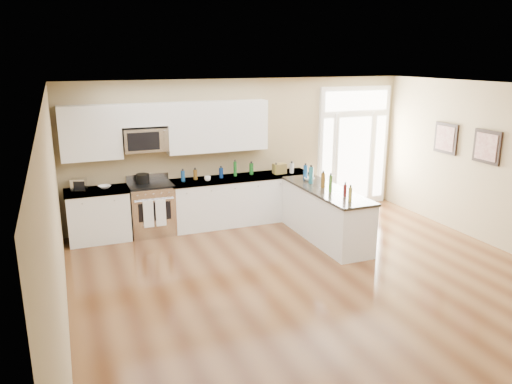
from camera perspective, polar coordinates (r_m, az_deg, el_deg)
ground at (r=7.01m, az=10.18°, el=-12.27°), size 8.00×8.00×0.00m
room_shell at (r=6.41m, az=10.89°, el=1.43°), size 8.00×8.00×8.00m
back_cabinet_left at (r=9.36m, az=-17.54°, el=-2.71°), size 1.10×0.66×0.94m
back_cabinet_right at (r=9.89m, az=-1.70°, el=-1.04°), size 2.85×0.66×0.94m
peninsula_cabinet at (r=9.06m, az=7.90°, el=-2.73°), size 0.69×2.32×0.94m
upper_cabinet_left at (r=9.17m, az=-18.42°, el=6.42°), size 1.04×0.33×0.95m
upper_cabinet_right at (r=9.58m, az=-4.43°, el=7.50°), size 1.94×0.33×0.95m
upper_cabinet_short at (r=9.24m, az=-12.75°, el=8.60°), size 0.82×0.33×0.40m
microwave at (r=9.26m, az=-12.56°, el=5.88°), size 0.78×0.41×0.42m
entry_door at (r=11.10m, az=11.07°, el=5.07°), size 1.70×0.10×2.60m
wall_art_near at (r=10.22m, az=20.87°, el=5.76°), size 0.05×0.58×0.58m
wall_art_far at (r=9.52m, az=24.88°, el=4.71°), size 0.05×0.58×0.58m
kitchen_range at (r=9.45m, az=-11.83°, el=-1.89°), size 0.79×0.70×1.08m
stockpot at (r=9.40m, az=-12.83°, el=1.54°), size 0.30×0.30×0.19m
toaster_oven at (r=9.25m, az=-19.60°, el=0.82°), size 0.29×0.25×0.21m
cardboard_box at (r=9.99m, az=2.70°, el=2.69°), size 0.26×0.20×0.20m
bowl_left at (r=9.27m, az=-16.92°, el=0.57°), size 0.27×0.27×0.05m
bowl_peninsula at (r=9.46m, az=6.12°, el=1.47°), size 0.26×0.26×0.06m
cup_counter at (r=9.43m, az=-5.56°, el=1.53°), size 0.13×0.13×0.09m
counter_bottles at (r=9.34m, az=2.51°, el=1.94°), size 2.34×2.46×0.31m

